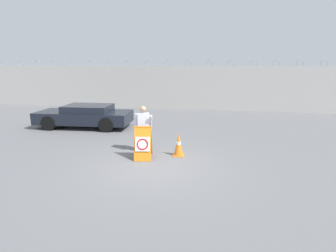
{
  "coord_description": "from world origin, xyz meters",
  "views": [
    {
      "loc": [
        1.72,
        -7.72,
        3.18
      ],
      "look_at": [
        0.04,
        2.25,
        0.8
      ],
      "focal_mm": 28.0,
      "sensor_mm": 36.0,
      "label": 1
    }
  ],
  "objects_px": {
    "security_guard": "(144,127)",
    "traffic_cone_near": "(179,145)",
    "barricade_sign": "(143,143)",
    "parked_car_front_coupe": "(85,116)"
  },
  "relations": [
    {
      "from": "security_guard",
      "to": "traffic_cone_near",
      "type": "xyz_separation_m",
      "value": [
        1.33,
        -0.21,
        -0.56
      ]
    },
    {
      "from": "barricade_sign",
      "to": "security_guard",
      "type": "relative_size",
      "value": 0.66
    },
    {
      "from": "barricade_sign",
      "to": "traffic_cone_near",
      "type": "relative_size",
      "value": 1.4
    },
    {
      "from": "security_guard",
      "to": "parked_car_front_coupe",
      "type": "height_order",
      "value": "security_guard"
    },
    {
      "from": "traffic_cone_near",
      "to": "security_guard",
      "type": "bearing_deg",
      "value": 170.98
    },
    {
      "from": "barricade_sign",
      "to": "traffic_cone_near",
      "type": "distance_m",
      "value": 1.27
    },
    {
      "from": "parked_car_front_coupe",
      "to": "barricade_sign",
      "type": "bearing_deg",
      "value": 133.49
    },
    {
      "from": "security_guard",
      "to": "traffic_cone_near",
      "type": "relative_size",
      "value": 2.14
    },
    {
      "from": "parked_car_front_coupe",
      "to": "security_guard",
      "type": "bearing_deg",
      "value": 137.71
    },
    {
      "from": "barricade_sign",
      "to": "parked_car_front_coupe",
      "type": "xyz_separation_m",
      "value": [
        -4.14,
        3.97,
        0.05
      ]
    }
  ]
}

